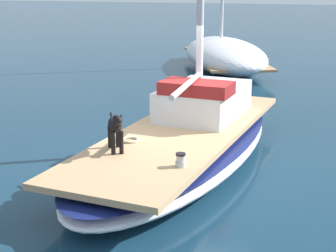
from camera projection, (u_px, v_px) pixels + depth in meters
The scene contains 7 objects.
ground_plane at pixel (181, 164), 10.02m from camera, with size 120.00×120.00×0.00m, color #143347.
sailboat_main at pixel (182, 147), 9.93m from camera, with size 3.58×7.53×0.66m.
cabin_house at pixel (203, 99), 10.73m from camera, with size 1.72×2.41×0.84m.
dog_black at pixel (116, 126), 8.52m from camera, with size 0.52×0.86×0.70m.
deck_winch at pixel (181, 160), 7.93m from camera, with size 0.16×0.16×0.21m.
coiled_rope at pixel (130, 140), 9.17m from camera, with size 0.32×0.32×0.04m, color beige.
moored_boat_far_astern at pixel (225, 54), 19.84m from camera, with size 4.96×7.26×7.92m.
Camera 1 is at (2.15, -9.20, 3.41)m, focal length 56.91 mm.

